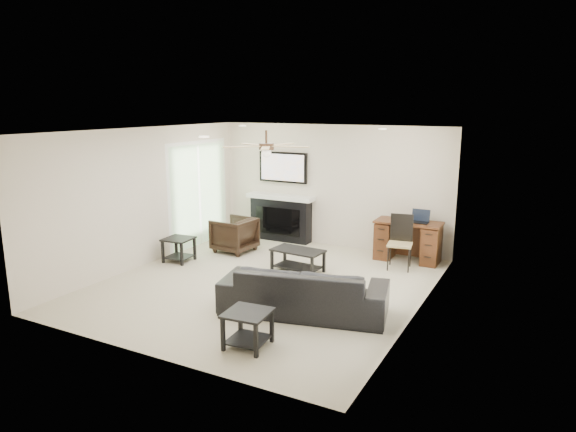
% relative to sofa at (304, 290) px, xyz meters
% --- Properties ---
extents(room_shell, '(5.50, 5.54, 2.52)m').
position_rel_sofa_xyz_m(room_shell, '(-0.90, 0.83, 1.34)').
color(room_shell, '#B8AE94').
rests_on(room_shell, ground).
extents(sofa, '(2.47, 1.40, 0.68)m').
position_rel_sofa_xyz_m(sofa, '(0.00, 0.00, 0.00)').
color(sofa, black).
rests_on(sofa, ground).
extents(armchair, '(0.81, 0.79, 0.69)m').
position_rel_sofa_xyz_m(armchair, '(-2.60, 2.15, 0.00)').
color(armchair, black).
rests_on(armchair, ground).
extents(coffee_table, '(0.94, 0.58, 0.40)m').
position_rel_sofa_xyz_m(coffee_table, '(-0.90, 1.60, -0.14)').
color(coffee_table, black).
rests_on(coffee_table, ground).
extents(end_table_near, '(0.56, 0.56, 0.45)m').
position_rel_sofa_xyz_m(end_table_near, '(-0.15, -1.25, -0.11)').
color(end_table_near, black).
rests_on(end_table_near, ground).
extents(end_table_left, '(0.54, 0.54, 0.45)m').
position_rel_sofa_xyz_m(end_table_left, '(-3.15, 1.10, -0.11)').
color(end_table_left, black).
rests_on(end_table_left, ground).
extents(fireplace_unit, '(1.52, 0.34, 1.91)m').
position_rel_sofa_xyz_m(fireplace_unit, '(-2.19, 3.33, 0.62)').
color(fireplace_unit, black).
rests_on(fireplace_unit, ground).
extents(desk, '(1.22, 0.56, 0.76)m').
position_rel_sofa_xyz_m(desk, '(0.64, 3.14, 0.04)').
color(desk, '#3C190F').
rests_on(desk, ground).
extents(desk_chair, '(0.49, 0.50, 0.97)m').
position_rel_sofa_xyz_m(desk_chair, '(0.64, 2.59, 0.15)').
color(desk_chair, black).
rests_on(desk_chair, ground).
extents(laptop, '(0.33, 0.24, 0.23)m').
position_rel_sofa_xyz_m(laptop, '(0.84, 3.12, 0.54)').
color(laptop, black).
rests_on(laptop, desk).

